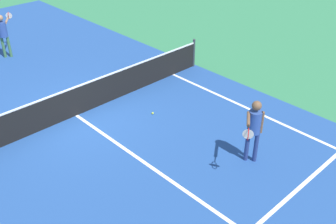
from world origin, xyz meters
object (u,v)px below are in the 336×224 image
Objects in this scene: player_near at (254,125)px; tennis_ball_near_net at (153,113)px; player_far at (3,31)px; net at (74,101)px.

player_near is 26.32× the size of tennis_ball_near_net.
player_near is 10.78m from player_far.
net is 2.36m from tennis_ball_near_net.
player_near reaches higher than tennis_ball_near_net.
net is 5.39m from player_near.
tennis_ball_near_net is at bearing 94.63° from player_near.
net is at bearing -94.98° from player_far.
net is 5.75m from player_far.
player_near is at bearing -85.37° from tennis_ball_near_net.
net is at bearing 112.00° from player_near.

